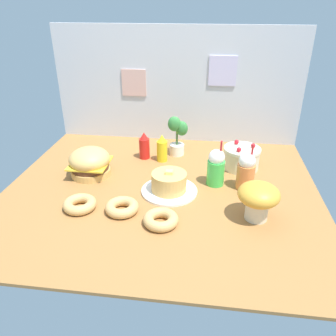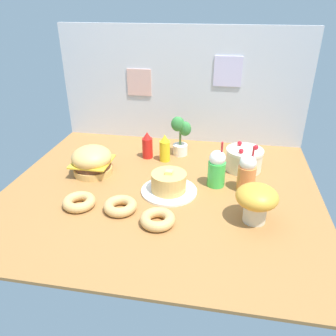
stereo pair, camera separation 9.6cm
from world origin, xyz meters
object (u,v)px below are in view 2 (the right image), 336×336
ketchup_bottle (147,146)px  mushroom_stool (257,200)px  layer_cake (244,159)px  donut_chocolate (120,206)px  mustard_bottle (165,149)px  pancake_stack (169,184)px  donut_vanilla (158,219)px  orange_float_cup (247,173)px  potted_plant (180,134)px  donut_pink_glaze (79,202)px  cream_soda_cup (217,168)px  burger (92,161)px

ketchup_bottle → mushroom_stool: mushroom_stool is taller
layer_cake → donut_chocolate: 1.05m
donut_chocolate → mustard_bottle: bearing=79.5°
pancake_stack → donut_vanilla: bearing=-90.3°
mustard_bottle → mushroom_stool: mushroom_stool is taller
orange_float_cup → donut_chocolate: orange_float_cup is taller
mustard_bottle → potted_plant: (0.10, 0.14, 0.08)m
layer_cake → donut_pink_glaze: bearing=-145.7°
cream_soda_cup → ketchup_bottle: bearing=148.0°
donut_pink_glaze → donut_chocolate: same height
pancake_stack → orange_float_cup: (0.52, 0.12, 0.07)m
cream_soda_cup → donut_pink_glaze: bearing=-153.2°
ketchup_bottle → donut_pink_glaze: size_ratio=1.08×
burger → orange_float_cup: size_ratio=0.88×
pancake_stack → cream_soda_cup: (0.31, 0.15, 0.07)m
pancake_stack → mushroom_stool: (0.56, -0.24, 0.08)m
cream_soda_cup → mushroom_stool: size_ratio=1.36×
donut_pink_glaze → mustard_bottle: bearing=61.4°
ketchup_bottle → donut_vanilla: 0.93m
burger → layer_cake: 1.16m
burger → orange_float_cup: orange_float_cup is taller
burger → cream_soda_cup: cream_soda_cup is taller
mustard_bottle → potted_plant: 0.19m
cream_soda_cup → burger: bearing=178.8°
orange_float_cup → donut_chocolate: bearing=-153.0°
donut_pink_glaze → donut_vanilla: (0.53, -0.09, 0.00)m
burger → mustard_bottle: bearing=32.2°
burger → donut_pink_glaze: 0.46m
ketchup_bottle → potted_plant: 0.29m
donut_pink_glaze → donut_chocolate: (0.27, 0.00, 0.00)m
cream_soda_cup → mustard_bottle: bearing=142.5°
cream_soda_cup → donut_vanilla: size_ratio=1.61×
potted_plant → donut_vanilla: bearing=-89.2°
layer_cake → ketchup_bottle: 0.79m
layer_cake → ketchup_bottle: size_ratio=1.25×
donut_pink_glaze → donut_chocolate: bearing=0.3°
potted_plant → donut_chocolate: bearing=-105.3°
burger → cream_soda_cup: bearing=-1.2°
burger → donut_chocolate: 0.57m
donut_pink_glaze → donut_chocolate: 0.27m
mustard_bottle → potted_plant: potted_plant is taller
pancake_stack → donut_chocolate: (-0.26, -0.27, -0.03)m
burger → layer_cake: burger is taller
burger → donut_vanilla: burger is taller
layer_cake → donut_chocolate: (-0.77, -0.71, -0.05)m
burger → ketchup_bottle: (0.34, 0.35, 0.00)m
orange_float_cup → donut_vanilla: (-0.52, -0.49, -0.10)m
layer_cake → burger: bearing=-166.8°
ketchup_bottle → orange_float_cup: bearing=-26.6°
orange_float_cup → potted_plant: bearing=136.8°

